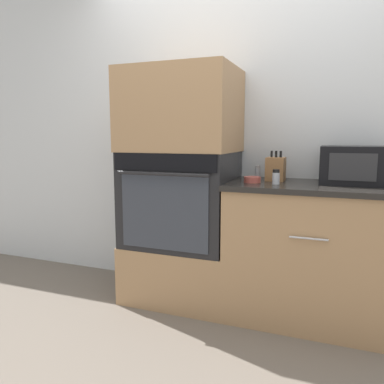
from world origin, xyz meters
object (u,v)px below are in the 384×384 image
Objects in this scene: microwave at (356,165)px; knife_block at (276,169)px; wall_oven at (181,198)px; condiment_jar_mid at (257,172)px; bowl at (252,180)px; condiment_jar_near at (276,177)px.

microwave is 0.51m from knife_block.
wall_oven is 1.78× the size of microwave.
knife_block is 2.16× the size of condiment_jar_mid.
knife_block is (0.67, 0.11, 0.23)m from wall_oven.
condiment_jar_mid is at bearing 171.71° from microwave.
microwave reaches higher than bowl.
condiment_jar_mid is (-0.01, 0.25, 0.03)m from bowl.
wall_oven is at bearing -160.61° from condiment_jar_mid.
bowl is at bearing 170.54° from condiment_jar_near.
microwave is 4.53× the size of condiment_jar_near.
knife_block reaches higher than condiment_jar_near.
condiment_jar_mid is at bearing 19.39° from wall_oven.
microwave is 0.66m from bowl.
microwave is 0.66m from condiment_jar_mid.
microwave is at bearing 20.65° from condiment_jar_near.
bowl is 0.16m from condiment_jar_near.
knife_block reaches higher than wall_oven.
condiment_jar_near is 1.00× the size of condiment_jar_mid.
bowl is (-0.13, -0.18, -0.06)m from knife_block.
condiment_jar_mid is at bearing 152.52° from knife_block.
bowl is (0.55, -0.06, 0.17)m from wall_oven.
knife_block is 2.16× the size of condiment_jar_near.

